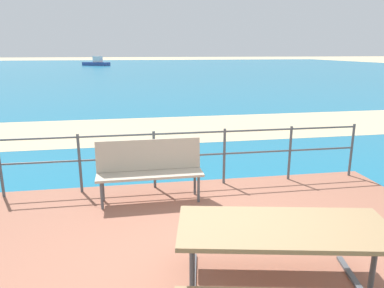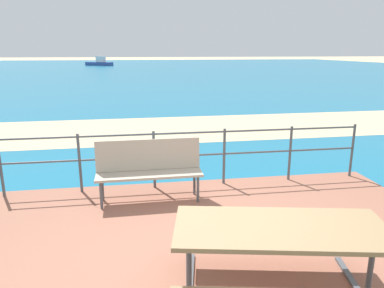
% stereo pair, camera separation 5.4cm
% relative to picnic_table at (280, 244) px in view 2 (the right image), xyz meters
% --- Properties ---
extents(ground_plane, '(240.00, 240.00, 0.00)m').
position_rel_picnic_table_xyz_m(ground_plane, '(-0.33, 0.61, -0.65)').
color(ground_plane, tan).
extents(patio_paving, '(6.40, 5.20, 0.06)m').
position_rel_picnic_table_xyz_m(patio_paving, '(-0.33, 0.61, -0.62)').
color(patio_paving, '#935B47').
rests_on(patio_paving, ground).
extents(sea_water, '(90.00, 90.00, 0.01)m').
position_rel_picnic_table_xyz_m(sea_water, '(-0.33, 40.61, -0.65)').
color(sea_water, '#196B8E').
rests_on(sea_water, ground).
extents(beach_strip, '(54.04, 4.41, 0.01)m').
position_rel_picnic_table_xyz_m(beach_strip, '(-0.33, 7.85, -0.64)').
color(beach_strip, tan).
rests_on(beach_strip, ground).
extents(picnic_table, '(2.08, 1.77, 0.76)m').
position_rel_picnic_table_xyz_m(picnic_table, '(0.00, 0.00, 0.00)').
color(picnic_table, '#8C704C').
rests_on(picnic_table, patio_paving).
extents(park_bench, '(1.58, 0.43, 0.92)m').
position_rel_picnic_table_xyz_m(park_bench, '(-1.03, 2.54, -0.05)').
color(park_bench, tan).
rests_on(park_bench, patio_paving).
extents(railing_fence, '(5.94, 0.04, 0.96)m').
position_rel_picnic_table_xyz_m(railing_fence, '(-0.33, 3.02, 0.01)').
color(railing_fence, '#4C5156').
rests_on(railing_fence, patio_paving).
extents(boat_near, '(4.51, 3.19, 1.38)m').
position_rel_picnic_table_xyz_m(boat_near, '(-6.17, 54.27, -0.22)').
color(boat_near, '#2D478C').
rests_on(boat_near, sea_water).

